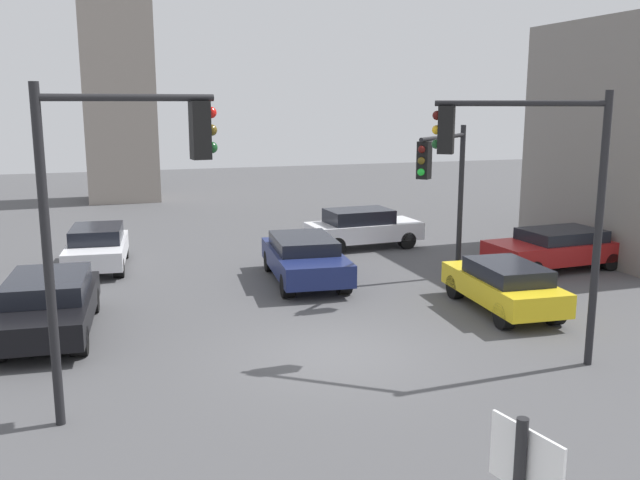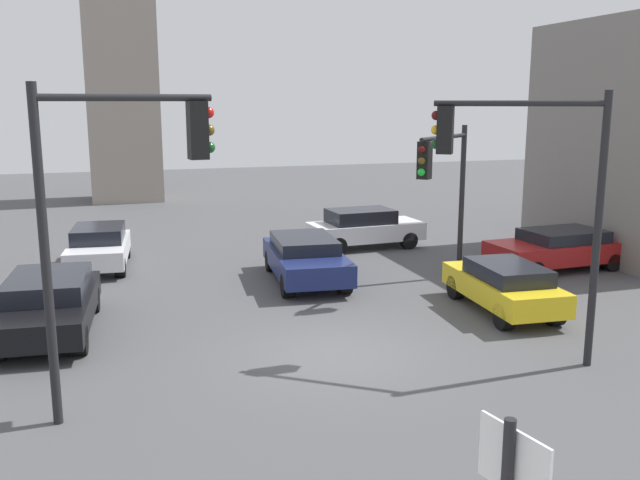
{
  "view_description": "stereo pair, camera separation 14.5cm",
  "coord_description": "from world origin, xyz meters",
  "px_view_note": "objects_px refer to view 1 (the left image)",
  "views": [
    {
      "loc": [
        -4.7,
        -13.37,
        5.41
      ],
      "look_at": [
        0.7,
        3.26,
        1.88
      ],
      "focal_mm": 38.52,
      "sensor_mm": 36.0,
      "label": 1
    },
    {
      "loc": [
        -4.56,
        -13.42,
        5.41
      ],
      "look_at": [
        0.7,
        3.26,
        1.88
      ],
      "focal_mm": 38.52,
      "sensor_mm": 36.0,
      "label": 2
    }
  ],
  "objects_px": {
    "traffic_light_0": "(443,175)",
    "car_1": "(48,304)",
    "car_6": "(556,248)",
    "car_4": "(97,247)",
    "traffic_light_2": "(524,172)",
    "car_2": "(362,228)",
    "car_0": "(305,258)",
    "car_5": "(504,285)",
    "traffic_light_1": "(122,186)"
  },
  "relations": [
    {
      "from": "car_0",
      "to": "car_6",
      "type": "relative_size",
      "value": 1.05
    },
    {
      "from": "car_0",
      "to": "car_4",
      "type": "height_order",
      "value": "car_4"
    },
    {
      "from": "traffic_light_2",
      "to": "car_2",
      "type": "bearing_deg",
      "value": -59.01
    },
    {
      "from": "traffic_light_1",
      "to": "car_2",
      "type": "distance_m",
      "value": 15.15
    },
    {
      "from": "traffic_light_0",
      "to": "car_6",
      "type": "relative_size",
      "value": 1.03
    },
    {
      "from": "car_1",
      "to": "car_4",
      "type": "height_order",
      "value": "same"
    },
    {
      "from": "traffic_light_1",
      "to": "car_0",
      "type": "distance_m",
      "value": 10.0
    },
    {
      "from": "traffic_light_1",
      "to": "car_6",
      "type": "distance_m",
      "value": 15.75
    },
    {
      "from": "car_4",
      "to": "car_5",
      "type": "bearing_deg",
      "value": 55.86
    },
    {
      "from": "car_4",
      "to": "traffic_light_0",
      "type": "bearing_deg",
      "value": 64.38
    },
    {
      "from": "car_0",
      "to": "car_1",
      "type": "bearing_deg",
      "value": -63.55
    },
    {
      "from": "car_4",
      "to": "car_1",
      "type": "bearing_deg",
      "value": -4.72
    },
    {
      "from": "traffic_light_2",
      "to": "car_1",
      "type": "height_order",
      "value": "traffic_light_2"
    },
    {
      "from": "car_2",
      "to": "traffic_light_1",
      "type": "bearing_deg",
      "value": -130.39
    },
    {
      "from": "car_5",
      "to": "car_6",
      "type": "xyz_separation_m",
      "value": [
        4.29,
        3.57,
        -0.01
      ]
    },
    {
      "from": "car_5",
      "to": "traffic_light_2",
      "type": "bearing_deg",
      "value": 155.31
    },
    {
      "from": "car_4",
      "to": "car_6",
      "type": "height_order",
      "value": "car_4"
    },
    {
      "from": "traffic_light_2",
      "to": "car_0",
      "type": "xyz_separation_m",
      "value": [
        -2.48,
        7.46,
        -3.26
      ]
    },
    {
      "from": "traffic_light_0",
      "to": "car_4",
      "type": "distance_m",
      "value": 11.46
    },
    {
      "from": "traffic_light_1",
      "to": "car_2",
      "type": "xyz_separation_m",
      "value": [
        8.97,
        11.77,
        -3.26
      ]
    },
    {
      "from": "car_0",
      "to": "car_4",
      "type": "distance_m",
      "value": 7.08
    },
    {
      "from": "car_1",
      "to": "car_2",
      "type": "height_order",
      "value": "car_2"
    },
    {
      "from": "car_0",
      "to": "car_2",
      "type": "height_order",
      "value": "car_2"
    },
    {
      "from": "traffic_light_1",
      "to": "car_4",
      "type": "height_order",
      "value": "traffic_light_1"
    },
    {
      "from": "traffic_light_1",
      "to": "car_4",
      "type": "relative_size",
      "value": 1.37
    },
    {
      "from": "car_0",
      "to": "car_1",
      "type": "distance_m",
      "value": 7.69
    },
    {
      "from": "traffic_light_0",
      "to": "car_2",
      "type": "height_order",
      "value": "traffic_light_0"
    },
    {
      "from": "car_2",
      "to": "car_4",
      "type": "height_order",
      "value": "car_2"
    },
    {
      "from": "car_1",
      "to": "car_5",
      "type": "relative_size",
      "value": 1.17
    },
    {
      "from": "traffic_light_2",
      "to": "car_1",
      "type": "bearing_deg",
      "value": 10.21
    },
    {
      "from": "traffic_light_0",
      "to": "car_0",
      "type": "xyz_separation_m",
      "value": [
        -3.56,
        1.98,
        -2.6
      ]
    },
    {
      "from": "car_2",
      "to": "car_6",
      "type": "bearing_deg",
      "value": -49.09
    },
    {
      "from": "traffic_light_0",
      "to": "car_1",
      "type": "distance_m",
      "value": 11.07
    },
    {
      "from": "car_1",
      "to": "car_6",
      "type": "bearing_deg",
      "value": 101.15
    },
    {
      "from": "traffic_light_0",
      "to": "car_2",
      "type": "bearing_deg",
      "value": -130.7
    },
    {
      "from": "car_1",
      "to": "car_4",
      "type": "relative_size",
      "value": 1.16
    },
    {
      "from": "car_0",
      "to": "car_5",
      "type": "bearing_deg",
      "value": 47.05
    },
    {
      "from": "car_5",
      "to": "traffic_light_0",
      "type": "bearing_deg",
      "value": 15.29
    },
    {
      "from": "car_4",
      "to": "car_6",
      "type": "distance_m",
      "value": 15.14
    },
    {
      "from": "car_5",
      "to": "car_6",
      "type": "distance_m",
      "value": 5.59
    },
    {
      "from": "traffic_light_0",
      "to": "traffic_light_2",
      "type": "height_order",
      "value": "traffic_light_2"
    },
    {
      "from": "car_0",
      "to": "car_4",
      "type": "relative_size",
      "value": 1.15
    },
    {
      "from": "car_2",
      "to": "car_5",
      "type": "xyz_separation_m",
      "value": [
        0.58,
        -8.62,
        -0.06
      ]
    },
    {
      "from": "traffic_light_2",
      "to": "car_5",
      "type": "height_order",
      "value": "traffic_light_2"
    },
    {
      "from": "car_4",
      "to": "car_5",
      "type": "distance_m",
      "value": 13.05
    },
    {
      "from": "traffic_light_1",
      "to": "car_1",
      "type": "bearing_deg",
      "value": 102.72
    },
    {
      "from": "car_1",
      "to": "car_6",
      "type": "distance_m",
      "value": 15.64
    },
    {
      "from": "car_5",
      "to": "car_6",
      "type": "bearing_deg",
      "value": -46.27
    },
    {
      "from": "traffic_light_2",
      "to": "car_1",
      "type": "relative_size",
      "value": 1.17
    },
    {
      "from": "car_1",
      "to": "car_5",
      "type": "xyz_separation_m",
      "value": [
        11.24,
        -1.74,
        -0.02
      ]
    }
  ]
}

